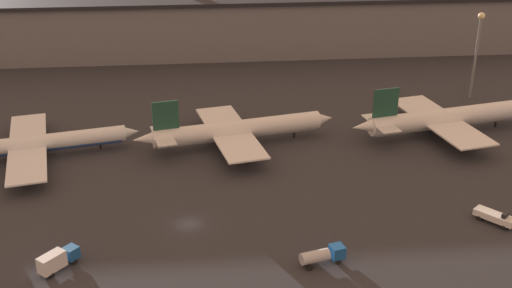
% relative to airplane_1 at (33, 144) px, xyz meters
% --- Properties ---
extents(ground, '(600.00, 600.00, 0.00)m').
position_rel_airplane_1_xyz_m(ground, '(33.13, -30.66, -3.16)').
color(ground, '#2D2D33').
extents(terminal_building, '(238.48, 27.48, 18.67)m').
position_rel_airplane_1_xyz_m(terminal_building, '(33.13, 77.74, 6.22)').
color(terminal_building, slate).
rests_on(terminal_building, ground).
extents(airplane_1, '(44.51, 37.42, 13.09)m').
position_rel_airplane_1_xyz_m(airplane_1, '(0.00, 0.00, 0.00)').
color(airplane_1, white).
rests_on(airplane_1, ground).
extents(airplane_2, '(46.18, 32.32, 12.21)m').
position_rel_airplane_1_xyz_m(airplane_2, '(43.82, 2.43, 0.42)').
color(airplane_2, white).
rests_on(airplane_2, ground).
extents(airplane_3, '(47.52, 32.91, 12.87)m').
position_rel_airplane_1_xyz_m(airplane_3, '(92.73, 4.07, 0.69)').
color(airplane_3, white).
rests_on(airplane_3, ground).
extents(service_vehicle_1, '(6.41, 6.93, 2.72)m').
position_rel_airplane_1_xyz_m(service_vehicle_1, '(87.28, -35.45, -1.87)').
color(service_vehicle_1, white).
rests_on(service_vehicle_1, ground).
extents(service_vehicle_2, '(7.68, 3.91, 2.81)m').
position_rel_airplane_1_xyz_m(service_vehicle_2, '(54.41, -44.85, -1.50)').
color(service_vehicle_2, '#195199').
rests_on(service_vehicle_2, ground).
extents(service_vehicle_3, '(6.11, 6.60, 3.37)m').
position_rel_airplane_1_xyz_m(service_vehicle_3, '(12.56, -42.43, -1.27)').
color(service_vehicle_3, '#195199').
rests_on(service_vehicle_3, ground).
extents(lamp_post_1, '(1.80, 1.80, 23.17)m').
position_rel_airplane_1_xyz_m(lamp_post_1, '(108.37, 26.75, 11.73)').
color(lamp_post_1, slate).
rests_on(lamp_post_1, ground).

